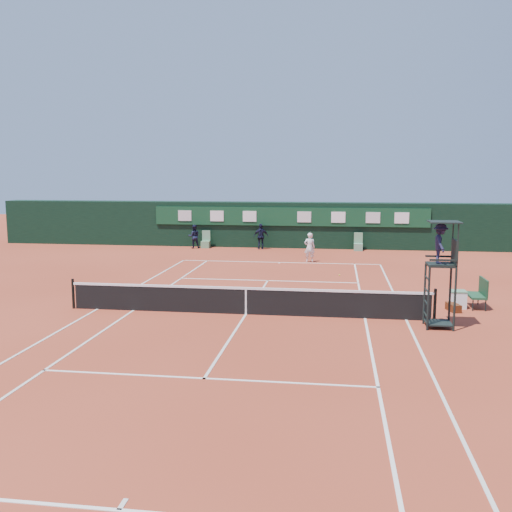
{
  "coord_description": "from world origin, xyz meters",
  "views": [
    {
      "loc": [
        3.08,
        -19.26,
        4.9
      ],
      "look_at": [
        -0.49,
        6.0,
        1.2
      ],
      "focal_mm": 40.0,
      "sensor_mm": 36.0,
      "label": 1
    }
  ],
  "objects_px": {
    "cooler": "(458,299)",
    "umpire_chair": "(441,252)",
    "tennis_net": "(246,300)",
    "player": "(310,247)",
    "player_bench": "(479,292)"
  },
  "relations": [
    {
      "from": "tennis_net",
      "to": "cooler",
      "type": "xyz_separation_m",
      "value": [
        7.56,
        2.08,
        -0.18
      ]
    },
    {
      "from": "umpire_chair",
      "to": "tennis_net",
      "type": "bearing_deg",
      "value": 172.67
    },
    {
      "from": "cooler",
      "to": "player",
      "type": "height_order",
      "value": "player"
    },
    {
      "from": "umpire_chair",
      "to": "player",
      "type": "distance_m",
      "value": 14.05
    },
    {
      "from": "umpire_chair",
      "to": "player_bench",
      "type": "bearing_deg",
      "value": 57.06
    },
    {
      "from": "tennis_net",
      "to": "player_bench",
      "type": "xyz_separation_m",
      "value": [
        8.34,
        2.2,
        0.09
      ]
    },
    {
      "from": "cooler",
      "to": "umpire_chair",
      "type": "bearing_deg",
      "value": -112.25
    },
    {
      "from": "tennis_net",
      "to": "cooler",
      "type": "distance_m",
      "value": 7.85
    },
    {
      "from": "tennis_net",
      "to": "player_bench",
      "type": "height_order",
      "value": "same"
    },
    {
      "from": "tennis_net",
      "to": "player",
      "type": "xyz_separation_m",
      "value": [
        1.63,
        12.3,
        0.31
      ]
    },
    {
      "from": "tennis_net",
      "to": "player_bench",
      "type": "bearing_deg",
      "value": 14.81
    },
    {
      "from": "player_bench",
      "to": "player",
      "type": "bearing_deg",
      "value": 123.6
    },
    {
      "from": "player_bench",
      "to": "cooler",
      "type": "relative_size",
      "value": 1.86
    },
    {
      "from": "umpire_chair",
      "to": "cooler",
      "type": "bearing_deg",
      "value": 67.75
    },
    {
      "from": "umpire_chair",
      "to": "cooler",
      "type": "relative_size",
      "value": 5.3
    }
  ]
}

